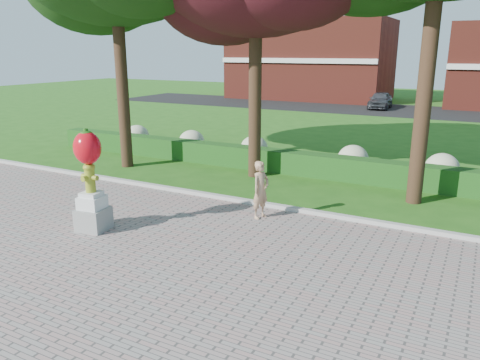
% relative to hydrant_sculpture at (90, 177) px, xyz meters
% --- Properties ---
extents(ground, '(100.00, 100.00, 0.00)m').
position_rel_hydrant_sculpture_xyz_m(ground, '(3.18, 0.62, -1.38)').
color(ground, '#245A16').
rests_on(ground, ground).
extents(walkway, '(40.00, 14.00, 0.04)m').
position_rel_hydrant_sculpture_xyz_m(walkway, '(3.18, -3.38, -1.36)').
color(walkway, gray).
rests_on(walkway, ground).
extents(curb, '(40.00, 0.18, 0.15)m').
position_rel_hydrant_sculpture_xyz_m(curb, '(3.18, 3.62, -1.30)').
color(curb, '#ADADA5').
rests_on(curb, ground).
extents(lawn_hedge, '(24.00, 0.70, 0.80)m').
position_rel_hydrant_sculpture_xyz_m(lawn_hedge, '(3.18, 7.62, -0.98)').
color(lawn_hedge, '#1B4714').
rests_on(lawn_hedge, ground).
extents(hydrangea_row, '(20.10, 1.10, 0.99)m').
position_rel_hydrant_sculpture_xyz_m(hydrangea_row, '(3.75, 8.62, -0.83)').
color(hydrangea_row, '#B6BD91').
rests_on(hydrangea_row, ground).
extents(street, '(50.00, 8.00, 0.02)m').
position_rel_hydrant_sculpture_xyz_m(street, '(3.18, 28.62, -1.37)').
color(street, black).
rests_on(street, ground).
extents(building_left, '(14.00, 8.00, 7.00)m').
position_rel_hydrant_sculpture_xyz_m(building_left, '(-6.82, 34.62, 2.12)').
color(building_left, maroon).
rests_on(building_left, ground).
extents(hydrant_sculpture, '(0.77, 0.77, 2.53)m').
position_rel_hydrant_sculpture_xyz_m(hydrant_sculpture, '(0.00, 0.00, 0.00)').
color(hydrant_sculpture, gray).
rests_on(hydrant_sculpture, walkway).
extents(woman, '(0.50, 0.63, 1.54)m').
position_rel_hydrant_sculpture_xyz_m(woman, '(3.28, 2.72, -0.57)').
color(woman, tan).
rests_on(woman, walkway).
extents(parked_car, '(1.73, 3.85, 1.28)m').
position_rel_hydrant_sculpture_xyz_m(parked_car, '(0.86, 29.15, -0.72)').
color(parked_car, '#393B40').
rests_on(parked_car, street).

